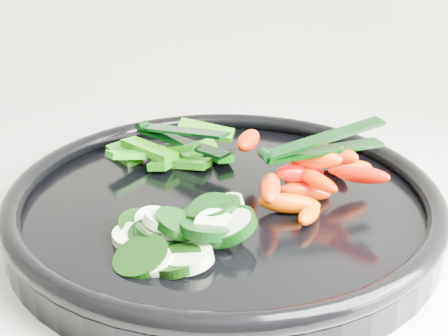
# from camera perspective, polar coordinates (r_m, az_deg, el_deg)

# --- Properties ---
(veggie_tray) EXTENTS (0.43, 0.43, 0.04)m
(veggie_tray) POSITION_cam_1_polar(r_m,az_deg,el_deg) (0.54, -0.00, -3.32)
(veggie_tray) COLOR black
(veggie_tray) RESTS_ON counter
(cucumber_pile) EXTENTS (0.12, 0.12, 0.04)m
(cucumber_pile) POSITION_cam_1_polar(r_m,az_deg,el_deg) (0.48, -3.97, -5.78)
(cucumber_pile) COLOR black
(cucumber_pile) RESTS_ON veggie_tray
(carrot_pile) EXTENTS (0.14, 0.14, 0.06)m
(carrot_pile) POSITION_cam_1_polar(r_m,az_deg,el_deg) (0.55, 7.47, -0.52)
(carrot_pile) COLOR #DB5300
(carrot_pile) RESTS_ON veggie_tray
(pepper_pile) EXTENTS (0.13, 0.11, 0.04)m
(pepper_pile) POSITION_cam_1_polar(r_m,az_deg,el_deg) (0.62, -4.64, 1.48)
(pepper_pile) COLOR #226D0A
(pepper_pile) RESTS_ON veggie_tray
(tong_carrot) EXTENTS (0.11, 0.07, 0.02)m
(tong_carrot) POSITION_cam_1_polar(r_m,az_deg,el_deg) (0.53, 8.82, 2.10)
(tong_carrot) COLOR black
(tong_carrot) RESTS_ON carrot_pile
(tong_pepper) EXTENTS (0.10, 0.07, 0.02)m
(tong_pepper) POSITION_cam_1_polar(r_m,az_deg,el_deg) (0.61, -4.15, 2.97)
(tong_pepper) COLOR black
(tong_pepper) RESTS_ON pepper_pile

